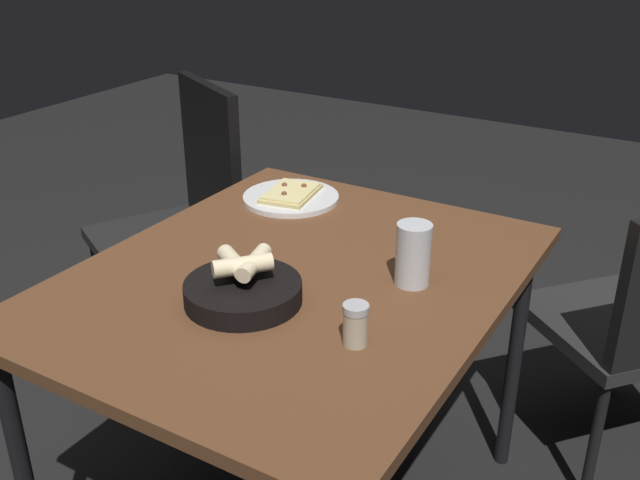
# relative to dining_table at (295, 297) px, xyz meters

# --- Properties ---
(dining_table) EXTENTS (1.11, 0.91, 0.74)m
(dining_table) POSITION_rel_dining_table_xyz_m (0.00, 0.00, 0.00)
(dining_table) COLOR brown
(dining_table) RESTS_ON ground
(pizza_plate) EXTENTS (0.27, 0.27, 0.04)m
(pizza_plate) POSITION_rel_dining_table_xyz_m (0.37, 0.24, 0.07)
(pizza_plate) COLOR white
(pizza_plate) RESTS_ON dining_table
(bread_basket) EXTENTS (0.25, 0.25, 0.11)m
(bread_basket) POSITION_rel_dining_table_xyz_m (-0.16, 0.02, 0.09)
(bread_basket) COLOR black
(bread_basket) RESTS_ON dining_table
(beer_glass) EXTENTS (0.08, 0.08, 0.14)m
(beer_glass) POSITION_rel_dining_table_xyz_m (0.09, -0.25, 0.12)
(beer_glass) COLOR silver
(beer_glass) RESTS_ON dining_table
(pepper_shaker) EXTENTS (0.05, 0.05, 0.08)m
(pepper_shaker) POSITION_rel_dining_table_xyz_m (-0.18, -0.25, 0.10)
(pepper_shaker) COLOR #BFB299
(pepper_shaker) RESTS_ON dining_table
(chair_far) EXTENTS (0.60, 0.60, 0.96)m
(chair_far) POSITION_rel_dining_table_xyz_m (0.53, 0.79, -0.14)
(chair_far) COLOR black
(chair_far) RESTS_ON ground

